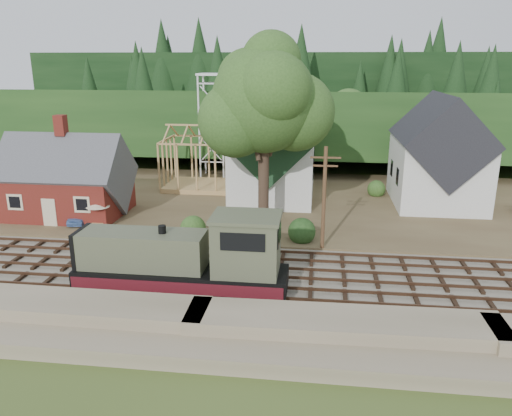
# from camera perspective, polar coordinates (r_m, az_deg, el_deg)

# --- Properties ---
(ground) EXTENTS (140.00, 140.00, 0.00)m
(ground) POSITION_cam_1_polar(r_m,az_deg,el_deg) (34.02, -4.43, -7.62)
(ground) COLOR #384C1E
(ground) RESTS_ON ground
(embankment) EXTENTS (64.00, 5.00, 1.60)m
(embankment) POSITION_cam_1_polar(r_m,az_deg,el_deg) (26.72, -8.18, -15.02)
(embankment) COLOR #7F7259
(embankment) RESTS_ON ground
(railroad_bed) EXTENTS (64.00, 11.00, 0.16)m
(railroad_bed) POSITION_cam_1_polar(r_m,az_deg,el_deg) (33.99, -4.43, -7.49)
(railroad_bed) COLOR #726B5B
(railroad_bed) RESTS_ON ground
(village_flat) EXTENTS (64.00, 26.00, 0.30)m
(village_flat) POSITION_cam_1_polar(r_m,az_deg,el_deg) (50.70, -0.40, 0.84)
(village_flat) COLOR brown
(village_flat) RESTS_ON ground
(hillside) EXTENTS (70.00, 28.96, 12.74)m
(hillside) POSITION_cam_1_polar(r_m,az_deg,el_deg) (73.97, 2.07, 5.75)
(hillside) COLOR #1E3F19
(hillside) RESTS_ON ground
(ridge) EXTENTS (80.00, 20.00, 12.00)m
(ridge) POSITION_cam_1_polar(r_m,az_deg,el_deg) (89.68, 3.01, 7.66)
(ridge) COLOR black
(ridge) RESTS_ON ground
(depot) EXTENTS (10.80, 7.41, 9.00)m
(depot) POSITION_cam_1_polar(r_m,az_deg,el_deg) (48.27, -20.77, 2.69)
(depot) COLOR maroon
(depot) RESTS_ON village_flat
(church) EXTENTS (8.40, 15.17, 13.00)m
(church) POSITION_cam_1_polar(r_m,az_deg,el_deg) (50.99, 2.09, 6.72)
(church) COLOR silver
(church) RESTS_ON village_flat
(farmhouse) EXTENTS (8.40, 10.80, 10.60)m
(farmhouse) POSITION_cam_1_polar(r_m,az_deg,el_deg) (51.50, 20.12, 5.46)
(farmhouse) COLOR silver
(farmhouse) RESTS_ON village_flat
(timber_frame) EXTENTS (8.20, 6.20, 6.99)m
(timber_frame) POSITION_cam_1_polar(r_m,az_deg,el_deg) (54.87, -6.10, 5.31)
(timber_frame) COLOR tan
(timber_frame) RESTS_ON village_flat
(lattice_tower) EXTENTS (3.20, 3.20, 12.12)m
(lattice_tower) POSITION_cam_1_polar(r_m,az_deg,el_deg) (59.80, -4.97, 12.81)
(lattice_tower) COLOR silver
(lattice_tower) RESTS_ON village_flat
(big_tree) EXTENTS (10.90, 8.40, 14.70)m
(big_tree) POSITION_cam_1_polar(r_m,az_deg,el_deg) (40.84, 1.16, 11.39)
(big_tree) COLOR #38281E
(big_tree) RESTS_ON village_flat
(telegraph_pole_near) EXTENTS (2.20, 0.28, 8.00)m
(telegraph_pole_near) POSITION_cam_1_polar(r_m,az_deg,el_deg) (36.86, 7.78, 1.22)
(telegraph_pole_near) COLOR #4C331E
(telegraph_pole_near) RESTS_ON ground
(locomotive) EXTENTS (12.79, 3.20, 5.09)m
(locomotive) POSITION_cam_1_polar(r_m,az_deg,el_deg) (30.71, -7.70, -5.95)
(locomotive) COLOR black
(locomotive) RESTS_ON railroad_bed
(car_blue) EXTENTS (1.97, 3.90, 1.28)m
(car_blue) POSITION_cam_1_polar(r_m,az_deg,el_deg) (46.07, -19.41, -0.74)
(car_blue) COLOR #628DD2
(car_blue) RESTS_ON village_flat
(patio_set) EXTENTS (1.97, 1.97, 2.19)m
(patio_set) POSITION_cam_1_polar(r_m,az_deg,el_deg) (43.96, -17.63, 0.29)
(patio_set) COLOR silver
(patio_set) RESTS_ON village_flat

